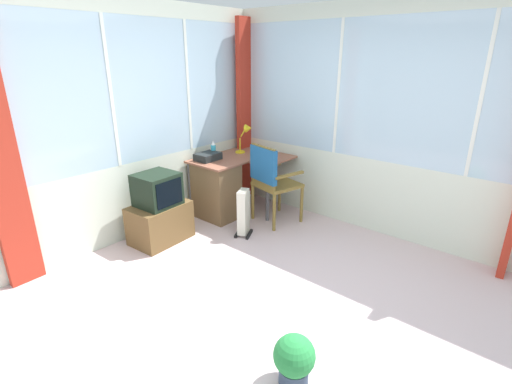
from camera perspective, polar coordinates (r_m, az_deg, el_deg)
ground at (r=3.25m, az=3.88°, el=-19.01°), size 5.03×5.43×0.06m
north_window_panel at (r=4.30m, az=-20.66°, el=9.06°), size 4.03×0.07×2.57m
east_window_panel at (r=4.41m, az=20.69°, el=9.27°), size 0.07×4.43×2.57m
curtain_corner at (r=5.40m, az=-1.68°, el=11.85°), size 0.30×0.10×2.47m
desk at (r=4.88m, az=-5.66°, el=0.76°), size 1.15×0.94×0.75m
desk_lamp at (r=5.14m, az=-1.45°, el=8.80°), size 0.23×0.20×0.39m
tv_remote at (r=5.00m, az=0.87°, el=5.61°), size 0.05×0.15×0.02m
spray_bottle at (r=4.96m, az=-6.46°, el=6.46°), size 0.06×0.06×0.22m
paper_tray at (r=4.83m, az=-7.29°, el=5.34°), size 0.31×0.24×0.09m
wooden_armchair at (r=4.58m, az=2.01°, el=2.61°), size 0.59×0.58×1.00m
tv_on_stand at (r=4.37m, az=-14.38°, el=-2.88°), size 0.67×0.48×0.80m
space_heater at (r=4.40m, az=-1.83°, el=-2.99°), size 0.29×0.25×0.56m
potted_plant at (r=2.63m, az=5.79°, el=-23.82°), size 0.27×0.27×0.36m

